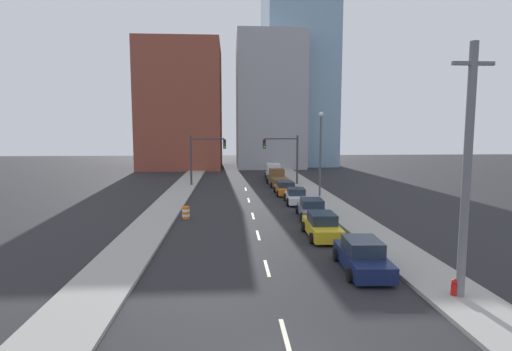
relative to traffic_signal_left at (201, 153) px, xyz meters
The scene contains 24 objects.
sidewalk_left 8.60m from the traffic_signal_left, 105.51° to the left, with size 2.83×90.70×0.17m.
sidewalk_right 15.02m from the traffic_signal_left, 30.65° to the left, with size 2.83×90.70×0.17m.
lane_stripe_at_2m 36.54m from the traffic_signal_left, 81.74° to the right, with size 0.16×2.40×0.01m, color beige.
lane_stripe_at_8m 30.18m from the traffic_signal_left, 79.96° to the right, with size 0.16×2.40×0.01m, color beige.
lane_stripe_at_15m 24.20m from the traffic_signal_left, 77.38° to the right, with size 0.16×2.40×0.01m, color beige.
lane_stripe_at_20m 18.64m from the traffic_signal_left, 73.36° to the right, with size 0.16×2.40×0.01m, color beige.
lane_stripe_at_28m 12.20m from the traffic_signal_left, 63.13° to the right, with size 0.16×2.40×0.01m, color beige.
lane_stripe_at_35m 7.15m from the traffic_signal_left, 28.94° to the right, with size 0.16×2.40×0.01m, color beige.
building_brick_left 26.92m from the traffic_signal_left, 101.48° to the left, with size 14.00×16.00×21.85m.
building_office_center 32.36m from the traffic_signal_left, 69.95° to the left, with size 12.00×20.00×23.76m.
building_glass_right 40.73m from the traffic_signal_left, 63.13° to the left, with size 13.00×20.00×39.59m.
traffic_signal_left is the anchor object (origin of this frame).
traffic_signal_right 10.39m from the traffic_signal_left, ahead, with size 4.33×0.35×6.10m.
utility_pole_right_near 35.84m from the traffic_signal_left, 69.70° to the right, with size 1.60×0.32×9.87m.
traffic_barrel 18.52m from the traffic_signal_left, 89.69° to the right, with size 0.56×0.56×0.95m.
street_lamp 15.42m from the traffic_signal_left, 36.41° to the right, with size 0.44×0.44×8.48m.
fire_hydrant 35.87m from the traffic_signal_left, 69.94° to the right, with size 0.26×0.26×0.84m.
sedan_navy 31.78m from the traffic_signal_left, 72.14° to the right, with size 2.26×4.77×1.53m.
sedan_yellow 25.88m from the traffic_signal_left, 69.08° to the right, with size 2.09×4.72×1.54m.
sedan_gray 20.93m from the traffic_signal_left, 61.99° to the right, with size 2.31×4.88×1.42m.
sedan_white 15.80m from the traffic_signal_left, 52.06° to the right, with size 2.18×4.58×1.41m.
sedan_orange 12.05m from the traffic_signal_left, 37.10° to the right, with size 2.20×4.55×1.38m.
pickup_truck_brown 9.75m from the traffic_signal_left, ahead, with size 2.39×6.35×2.00m.
box_truck_silver 12.04m from the traffic_signal_left, 35.99° to the left, with size 2.54×6.24×2.13m.
Camera 1 is at (-1.73, -10.12, 6.59)m, focal length 28.00 mm.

